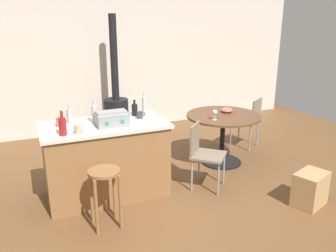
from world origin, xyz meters
name	(u,v)px	position (x,y,z in m)	size (l,w,h in m)	color
ground_plane	(169,195)	(0.00, 0.00, 0.00)	(8.80, 8.80, 0.00)	brown
back_wall	(107,60)	(0.00, 2.97, 1.35)	(8.00, 0.10, 2.70)	beige
kitchen_island	(106,160)	(-0.69, 0.32, 0.47)	(1.48, 0.76, 0.93)	olive
wooden_stool	(105,185)	(-0.87, -0.35, 0.47)	(0.33, 0.33, 0.64)	olive
dining_table	(223,126)	(1.14, 0.63, 0.58)	(1.09, 1.09, 0.76)	black
folding_chair_near	(203,151)	(0.50, 0.04, 0.50)	(0.57, 0.57, 0.85)	#7F705B
folding_chair_far	(249,119)	(1.90, 1.03, 0.50)	(0.55, 0.55, 0.85)	#7F705B
wood_stove	(116,109)	(-0.01, 2.43, 0.53)	(0.44, 0.45, 2.19)	black
toolbox	(112,118)	(-0.62, 0.24, 1.01)	(0.36, 0.28, 0.17)	gray
bottle_0	(70,116)	(-1.06, 0.49, 1.02)	(0.07, 0.07, 0.24)	#B7B2AD
bottle_1	(95,113)	(-0.78, 0.41, 1.04)	(0.07, 0.07, 0.29)	#B7B2AD
bottle_2	(144,106)	(-0.12, 0.53, 1.04)	(0.06, 0.06, 0.30)	#B7B2AD
bottle_3	(135,109)	(-0.25, 0.53, 1.01)	(0.08, 0.08, 0.21)	black
bottle_4	(63,126)	(-1.19, 0.08, 1.03)	(0.08, 0.08, 0.27)	maroon
cup_0	(60,122)	(-1.18, 0.42, 0.98)	(0.12, 0.09, 0.11)	#DB6651
cup_1	(78,129)	(-1.03, 0.08, 0.97)	(0.11, 0.07, 0.10)	tan
cup_2	(140,115)	(-0.23, 0.37, 0.97)	(0.11, 0.07, 0.09)	#383838
wine_glass	(215,112)	(0.89, 0.46, 0.86)	(0.07, 0.07, 0.14)	silver
serving_bowl	(227,110)	(1.26, 0.74, 0.79)	(0.18, 0.18, 0.07)	#DB6651
cardboard_box	(310,189)	(1.44, -0.86, 0.20)	(0.40, 0.29, 0.41)	tan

